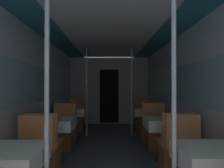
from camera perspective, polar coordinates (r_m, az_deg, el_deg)
The scene contains 23 objects.
wall_left at distance 4.16m, azimuth -19.46°, elevation -2.29°, with size 0.05×8.62×2.24m.
wall_right at distance 4.17m, azimuth 18.14°, elevation -2.29°, with size 0.05×8.62×2.24m.
ceiling_panel at distance 4.06m, azimuth -0.63°, elevation 13.78°, with size 2.68×8.62×0.07m.
bulkhead_far at distance 7.42m, azimuth -0.76°, elevation -1.79°, with size 2.63×0.09×2.24m.
dining_table_left_0 at distance 2.30m, azimuth -25.86°, elevation -17.86°, with size 0.64×0.64×0.71m.
support_pole_left_0 at distance 2.07m, azimuth -16.66°, elevation -4.83°, with size 0.04×0.04×2.24m.
dining_table_left_1 at distance 3.97m, azimuth -14.57°, elevation -10.48°, with size 0.64×0.64×0.71m.
chair_left_near_1 at distance 3.45m, azimuth -17.15°, elevation -17.12°, with size 0.45×0.45×0.91m.
chair_left_far_1 at distance 4.63m, azimuth -12.70°, elevation -12.83°, with size 0.45×0.45×0.91m.
dining_table_left_2 at distance 5.74m, azimuth -10.25°, elevation -7.42°, with size 0.64×0.64×0.71m.
chair_left_near_2 at distance 5.17m, azimuth -11.41°, elevation -11.54°, with size 0.45×0.45×0.91m.
chair_left_far_2 at distance 6.39m, azimuth -9.33°, elevation -9.43°, with size 0.45×0.45×0.91m.
support_pole_left_2 at distance 5.65m, azimuth -6.62°, elevation -2.13°, with size 0.04×0.04×2.24m.
dining_table_right_0 at distance 2.32m, azimuth 24.95°, elevation -17.74°, with size 0.64×0.64×0.71m.
chair_right_far_0 at distance 2.96m, azimuth 19.33°, elevation -20.00°, with size 0.45×0.45×0.91m.
support_pole_right_0 at distance 2.09m, azimuth 15.88°, elevation -4.81°, with size 0.04×0.04×2.24m.
dining_table_right_1 at distance 3.98m, azimuth 13.29°, elevation -10.45°, with size 0.64×0.64×0.71m.
chair_right_near_1 at distance 3.46m, azimuth 15.97°, elevation -17.08°, with size 0.45×0.45×0.91m.
chair_right_far_1 at distance 4.64m, azimuth 11.35°, elevation -12.81°, with size 0.45×0.45×0.91m.
dining_table_right_2 at distance 5.74m, azimuth 8.81°, elevation -7.41°, with size 0.64×0.64×0.71m.
chair_right_near_2 at distance 5.18m, azimuth 10.01°, elevation -11.52°, with size 0.45×0.45×0.91m.
chair_right_far_2 at distance 6.40m, azimuth 7.85°, elevation -9.42°, with size 0.45×0.45×0.91m.
support_pole_right_2 at distance 5.65m, azimuth 5.18°, elevation -2.13°, with size 0.04×0.04×2.24m.
Camera 1 is at (-0.02, -1.03, 1.27)m, focal length 35.00 mm.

